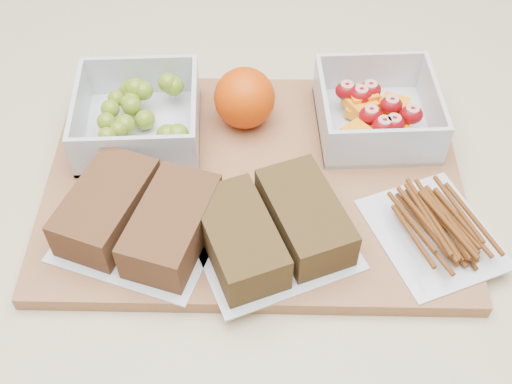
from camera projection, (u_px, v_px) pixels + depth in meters
counter at (245, 381)px, 1.00m from camera, size 1.20×0.90×0.90m
cutting_board at (254, 180)px, 0.66m from camera, size 0.44×0.33×0.02m
grape_container at (140, 116)px, 0.68m from camera, size 0.13×0.13×0.05m
fruit_container at (376, 113)px, 0.68m from camera, size 0.12×0.12×0.05m
orange at (244, 98)px, 0.68m from camera, size 0.07×0.07×0.07m
sandwich_bag_left at (139, 217)px, 0.59m from camera, size 0.18×0.17×0.04m
sandwich_bag_center at (273, 228)px, 0.58m from camera, size 0.17×0.16×0.04m
pretzel_bag at (435, 226)px, 0.60m from camera, size 0.14×0.15×0.03m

